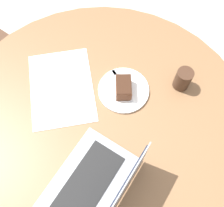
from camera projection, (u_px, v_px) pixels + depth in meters
The scene contains 8 objects.
ground_plane at pixel (104, 164), 1.67m from camera, with size 12.00×12.00×0.00m, color #B7AD9E.
dining_table at pixel (101, 135), 1.14m from camera, with size 1.26×1.26×0.70m.
paper_document at pixel (62, 87), 1.11m from camera, with size 0.41×0.33×0.00m.
plate at pixel (124, 90), 1.10m from camera, with size 0.21×0.21×0.01m.
cake_slice at pixel (124, 87), 1.07m from camera, with size 0.10×0.07×0.06m.
fork at pixel (120, 82), 1.11m from camera, with size 0.16×0.10×0.00m.
coffee_glass at pixel (183, 79), 1.07m from camera, with size 0.07×0.07×0.10m.
laptop at pixel (96, 186), 0.90m from camera, with size 0.42×0.38×0.25m.
Camera 1 is at (0.36, 0.05, 1.68)m, focal length 42.00 mm.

